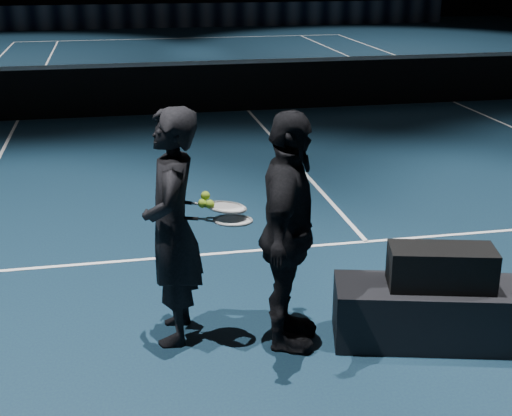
{
  "coord_description": "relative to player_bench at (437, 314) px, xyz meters",
  "views": [
    {
      "loc": [
        -2.43,
        -12.77,
        2.8
      ],
      "look_at": [
        -1.48,
        -8.01,
        1.05
      ],
      "focal_mm": 50.0,
      "sensor_mm": 36.0,
      "label": 1
    }
  ],
  "objects": [
    {
      "name": "floor",
      "position": [
        0.16,
        8.36,
        -0.23
      ],
      "size": [
        36.0,
        36.0,
        0.0
      ],
      "primitive_type": "plane",
      "color": "#0D1C32",
      "rests_on": "ground"
    },
    {
      "name": "court_lines",
      "position": [
        0.16,
        8.36,
        -0.23
      ],
      "size": [
        10.98,
        23.78,
        0.01
      ],
      "primitive_type": null,
      "color": "white",
      "rests_on": "floor"
    },
    {
      "name": "net_mesh",
      "position": [
        0.16,
        8.36,
        0.22
      ],
      "size": [
        12.8,
        0.02,
        0.86
      ],
      "primitive_type": "cube",
      "color": "black",
      "rests_on": "floor"
    },
    {
      "name": "net_tape",
      "position": [
        0.16,
        8.36,
        0.69
      ],
      "size": [
        12.8,
        0.03,
        0.07
      ],
      "primitive_type": "cube",
      "color": "white",
      "rests_on": "net_mesh"
    },
    {
      "name": "sponsor_backdrop",
      "position": [
        0.16,
        23.86,
        0.22
      ],
      "size": [
        22.0,
        0.15,
        0.9
      ],
      "primitive_type": "cube",
      "color": "black",
      "rests_on": "floor"
    },
    {
      "name": "player_bench",
      "position": [
        0.0,
        0.0,
        0.0
      ],
      "size": [
        1.61,
        0.87,
        0.46
      ],
      "primitive_type": "cube",
      "rotation": [
        0.0,
        0.0,
        -0.25
      ],
      "color": "black",
      "rests_on": "floor"
    },
    {
      "name": "racket_bag",
      "position": [
        -0.0,
        0.0,
        0.38
      ],
      "size": [
        0.82,
        0.51,
        0.31
      ],
      "primitive_type": "cube",
      "rotation": [
        0.0,
        0.0,
        -0.25
      ],
      "color": "black",
      "rests_on": "player_bench"
    },
    {
      "name": "bag_signature",
      "position": [
        0.0,
        -0.17,
        0.38
      ],
      "size": [
        0.35,
        0.09,
        0.1
      ],
      "primitive_type": "cube",
      "rotation": [
        0.0,
        0.0,
        -0.25
      ],
      "color": "white",
      "rests_on": "racket_bag"
    },
    {
      "name": "player_a",
      "position": [
        -1.92,
        0.47,
        0.66
      ],
      "size": [
        0.53,
        0.71,
        1.79
      ],
      "primitive_type": "imported",
      "rotation": [
        0.0,
        0.0,
        -1.73
      ],
      "color": "black",
      "rests_on": "floor"
    },
    {
      "name": "player_b",
      "position": [
        -1.12,
        0.2,
        0.66
      ],
      "size": [
        0.78,
        1.13,
        1.79
      ],
      "primitive_type": "imported",
      "rotation": [
        0.0,
        0.0,
        1.21
      ],
      "color": "black",
      "rests_on": "floor"
    },
    {
      "name": "racket_lower",
      "position": [
        -1.5,
        0.32,
        0.74
      ],
      "size": [
        0.71,
        0.43,
        0.03
      ],
      "primitive_type": null,
      "rotation": [
        0.0,
        0.0,
        -0.33
      ],
      "color": "black",
      "rests_on": "player_a"
    },
    {
      "name": "racket_upper",
      "position": [
        -1.53,
        0.38,
        0.83
      ],
      "size": [
        0.71,
        0.38,
        0.1
      ],
      "primitive_type": null,
      "rotation": [
        0.0,
        0.1,
        -0.26
      ],
      "color": "black",
      "rests_on": "player_b"
    },
    {
      "name": "tennis_balls",
      "position": [
        -1.68,
        0.39,
        0.88
      ],
      "size": [
        0.12,
        0.1,
        0.12
      ],
      "primitive_type": null,
      "color": "#96C72A",
      "rests_on": "racket_upper"
    }
  ]
}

